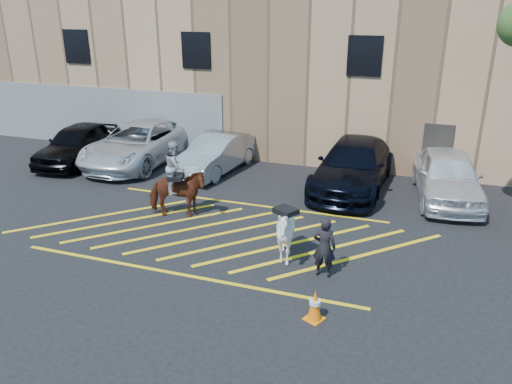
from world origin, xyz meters
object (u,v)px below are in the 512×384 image
(car_silver_sedan, at_px, (216,154))
(traffic_cone, at_px, (315,305))
(car_black_suv, at_px, (78,143))
(car_blue_suv, at_px, (354,165))
(mounted_bay, at_px, (177,187))
(car_white_suv, at_px, (447,175))
(car_white_pickup, at_px, (139,143))
(saddled_white, at_px, (285,233))
(handler, at_px, (324,247))

(car_silver_sedan, bearing_deg, traffic_cone, -47.56)
(car_black_suv, xyz_separation_m, traffic_cone, (12.18, -7.98, -0.46))
(car_black_suv, relative_size, car_blue_suv, 0.81)
(car_blue_suv, xyz_separation_m, mounted_bay, (-4.92, -4.58, 0.15))
(car_silver_sedan, bearing_deg, car_white_suv, 6.53)
(car_black_suv, bearing_deg, car_white_pickup, 10.91)
(saddled_white, bearing_deg, mounted_bay, 157.38)
(car_blue_suv, bearing_deg, car_black_suv, -174.03)
(car_blue_suv, bearing_deg, mounted_bay, -134.35)
(car_white_suv, bearing_deg, saddled_white, -131.01)
(car_black_suv, xyz_separation_m, saddled_white, (10.83, -5.61, -0.00))
(mounted_bay, bearing_deg, car_white_pickup, 132.10)
(car_silver_sedan, bearing_deg, mounted_bay, -74.53)
(car_white_pickup, height_order, car_white_suv, same)
(car_blue_suv, xyz_separation_m, handler, (0.28, -6.71, -0.07))
(car_white_pickup, xyz_separation_m, mounted_bay, (4.23, -4.68, 0.16))
(car_blue_suv, relative_size, car_white_suv, 1.18)
(car_white_pickup, height_order, car_silver_sedan, car_white_pickup)
(car_white_pickup, distance_m, saddled_white, 10.47)
(car_white_suv, xyz_separation_m, mounted_bay, (-8.19, -4.49, 0.16))
(car_blue_suv, distance_m, car_white_suv, 3.27)
(car_blue_suv, relative_size, traffic_cone, 8.15)
(car_white_suv, height_order, mounted_bay, mounted_bay)
(car_silver_sedan, height_order, saddled_white, saddled_white)
(car_white_pickup, xyz_separation_m, traffic_cone, (9.64, -8.75, -0.49))
(car_white_pickup, relative_size, car_white_suv, 1.23)
(car_black_suv, height_order, car_white_suv, car_white_suv)
(saddled_white, bearing_deg, car_silver_sedan, 126.43)
(car_silver_sedan, relative_size, car_white_suv, 0.90)
(handler, distance_m, traffic_cone, 1.99)
(car_black_suv, xyz_separation_m, car_white_pickup, (2.53, 0.76, 0.04))
(car_white_pickup, distance_m, traffic_cone, 13.03)
(saddled_white, height_order, traffic_cone, saddled_white)
(car_blue_suv, bearing_deg, car_white_pickup, -177.90)
(car_blue_suv, bearing_deg, car_white_suv, 1.11)
(car_silver_sedan, distance_m, handler, 8.97)
(car_white_suv, bearing_deg, traffic_cone, -115.30)
(car_silver_sedan, xyz_separation_m, car_white_suv, (8.82, -0.19, 0.11))
(car_white_suv, bearing_deg, car_black_suv, 174.85)
(car_blue_suv, height_order, car_white_suv, car_blue_suv)
(car_black_suv, relative_size, car_white_suv, 0.96)
(traffic_cone, bearing_deg, car_blue_suv, 93.27)
(mounted_bay, bearing_deg, car_black_suv, 149.91)
(car_silver_sedan, relative_size, car_blue_suv, 0.76)
(car_black_suv, bearing_deg, saddled_white, -33.26)
(car_blue_suv, bearing_deg, traffic_cone, -84.00)
(car_blue_suv, height_order, traffic_cone, car_blue_suv)
(car_black_suv, relative_size, car_white_pickup, 0.78)
(car_black_suv, xyz_separation_m, handler, (11.96, -6.05, -0.03))
(handler, relative_size, traffic_cone, 2.18)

